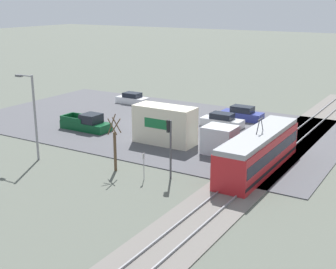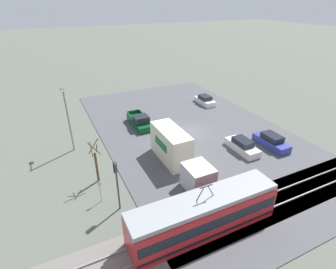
{
  "view_description": "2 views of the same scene",
  "coord_description": "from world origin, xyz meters",
  "px_view_note": "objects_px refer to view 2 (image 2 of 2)",
  "views": [
    {
      "loc": [
        42.85,
        27.83,
        13.58
      ],
      "look_at": [
        10.07,
        7.98,
        2.44
      ],
      "focal_mm": 50.0,
      "sensor_mm": 36.0,
      "label": 1
    },
    {
      "loc": [
        17.21,
        27.83,
        16.55
      ],
      "look_at": [
        6.09,
        4.82,
        3.15
      ],
      "focal_mm": 28.0,
      "sensor_mm": 36.0,
      "label": 2
    }
  ],
  "objects_px": {
    "traffic_light_pole": "(117,180)",
    "street_tree": "(96,163)",
    "street_lamp_near_crossing": "(68,116)",
    "no_parking_sign": "(100,189)",
    "box_truck": "(177,152)",
    "pickup_truck": "(140,122)",
    "sedan_car_1": "(205,100)",
    "sedan_car_0": "(242,146)",
    "sedan_car_2": "(271,141)",
    "light_rail_tram": "(204,214)"
  },
  "relations": [
    {
      "from": "pickup_truck",
      "to": "street_tree",
      "type": "bearing_deg",
      "value": 50.97
    },
    {
      "from": "light_rail_tram",
      "to": "traffic_light_pole",
      "type": "distance_m",
      "value": 7.61
    },
    {
      "from": "street_tree",
      "to": "no_parking_sign",
      "type": "distance_m",
      "value": 3.23
    },
    {
      "from": "sedan_car_1",
      "to": "street_tree",
      "type": "relative_size",
      "value": 0.92
    },
    {
      "from": "sedan_car_0",
      "to": "street_tree",
      "type": "bearing_deg",
      "value": 174.3
    },
    {
      "from": "light_rail_tram",
      "to": "sedan_car_0",
      "type": "distance_m",
      "value": 13.68
    },
    {
      "from": "traffic_light_pole",
      "to": "street_tree",
      "type": "distance_m",
      "value": 4.86
    },
    {
      "from": "sedan_car_1",
      "to": "sedan_car_2",
      "type": "xyz_separation_m",
      "value": [
        0.65,
        16.07,
        0.06
      ]
    },
    {
      "from": "traffic_light_pole",
      "to": "street_lamp_near_crossing",
      "type": "distance_m",
      "value": 12.61
    },
    {
      "from": "sedan_car_1",
      "to": "sedan_car_0",
      "type": "bearing_deg",
      "value": -106.64
    },
    {
      "from": "sedan_car_0",
      "to": "street_tree",
      "type": "xyz_separation_m",
      "value": [
        16.96,
        -1.69,
        1.43
      ]
    },
    {
      "from": "box_truck",
      "to": "sedan_car_2",
      "type": "relative_size",
      "value": 2.15
    },
    {
      "from": "no_parking_sign",
      "to": "street_lamp_near_crossing",
      "type": "bearing_deg",
      "value": -85.25
    },
    {
      "from": "sedan_car_1",
      "to": "traffic_light_pole",
      "type": "bearing_deg",
      "value": -138.53
    },
    {
      "from": "light_rail_tram",
      "to": "sedan_car_0",
      "type": "height_order",
      "value": "light_rail_tram"
    },
    {
      "from": "light_rail_tram",
      "to": "sedan_car_1",
      "type": "height_order",
      "value": "light_rail_tram"
    },
    {
      "from": "light_rail_tram",
      "to": "sedan_car_1",
      "type": "distance_m",
      "value": 28.2
    },
    {
      "from": "street_lamp_near_crossing",
      "to": "no_parking_sign",
      "type": "relative_size",
      "value": 3.47
    },
    {
      "from": "pickup_truck",
      "to": "sedan_car_2",
      "type": "height_order",
      "value": "pickup_truck"
    },
    {
      "from": "sedan_car_0",
      "to": "no_parking_sign",
      "type": "relative_size",
      "value": 2.18
    },
    {
      "from": "street_tree",
      "to": "street_lamp_near_crossing",
      "type": "relative_size",
      "value": 0.63
    },
    {
      "from": "sedan_car_2",
      "to": "street_lamp_near_crossing",
      "type": "relative_size",
      "value": 0.64
    },
    {
      "from": "sedan_car_0",
      "to": "street_lamp_near_crossing",
      "type": "relative_size",
      "value": 0.63
    },
    {
      "from": "traffic_light_pole",
      "to": "street_lamp_near_crossing",
      "type": "xyz_separation_m",
      "value": [
        2.15,
        -12.36,
        1.26
      ]
    },
    {
      "from": "box_truck",
      "to": "traffic_light_pole",
      "type": "height_order",
      "value": "traffic_light_pole"
    },
    {
      "from": "box_truck",
      "to": "sedan_car_1",
      "type": "height_order",
      "value": "box_truck"
    },
    {
      "from": "light_rail_tram",
      "to": "sedan_car_2",
      "type": "height_order",
      "value": "light_rail_tram"
    },
    {
      "from": "pickup_truck",
      "to": "sedan_car_1",
      "type": "bearing_deg",
      "value": -165.34
    },
    {
      "from": "box_truck",
      "to": "street_tree",
      "type": "distance_m",
      "value": 8.45
    },
    {
      "from": "street_tree",
      "to": "street_lamp_near_crossing",
      "type": "height_order",
      "value": "street_lamp_near_crossing"
    },
    {
      "from": "box_truck",
      "to": "street_tree",
      "type": "height_order",
      "value": "street_tree"
    },
    {
      "from": "sedan_car_2",
      "to": "street_tree",
      "type": "relative_size",
      "value": 1.02
    },
    {
      "from": "light_rail_tram",
      "to": "pickup_truck",
      "type": "relative_size",
      "value": 2.18
    },
    {
      "from": "pickup_truck",
      "to": "street_lamp_near_crossing",
      "type": "xyz_separation_m",
      "value": [
        9.55,
        2.47,
        3.59
      ]
    },
    {
      "from": "box_truck",
      "to": "sedan_car_1",
      "type": "bearing_deg",
      "value": -131.97
    },
    {
      "from": "street_tree",
      "to": "light_rail_tram",
      "type": "bearing_deg",
      "value": 121.5
    },
    {
      "from": "light_rail_tram",
      "to": "traffic_light_pole",
      "type": "xyz_separation_m",
      "value": [
        5.29,
        -5.27,
        1.47
      ]
    },
    {
      "from": "pickup_truck",
      "to": "traffic_light_pole",
      "type": "distance_m",
      "value": 16.74
    },
    {
      "from": "light_rail_tram",
      "to": "box_truck",
      "type": "xyz_separation_m",
      "value": [
        -2.29,
        -8.96,
        0.16
      ]
    },
    {
      "from": "pickup_truck",
      "to": "street_tree",
      "type": "relative_size",
      "value": 1.19
    },
    {
      "from": "sedan_car_2",
      "to": "no_parking_sign",
      "type": "bearing_deg",
      "value": 1.75
    },
    {
      "from": "sedan_car_0",
      "to": "street_lamp_near_crossing",
      "type": "xyz_separation_m",
      "value": [
        18.29,
        -9.37,
        3.65
      ]
    },
    {
      "from": "box_truck",
      "to": "street_tree",
      "type": "xyz_separation_m",
      "value": [
        8.39,
        -1.0,
        0.35
      ]
    },
    {
      "from": "traffic_light_pole",
      "to": "street_lamp_near_crossing",
      "type": "height_order",
      "value": "street_lamp_near_crossing"
    },
    {
      "from": "traffic_light_pole",
      "to": "street_tree",
      "type": "xyz_separation_m",
      "value": [
        0.82,
        -4.69,
        -0.96
      ]
    },
    {
      "from": "street_tree",
      "to": "pickup_truck",
      "type": "bearing_deg",
      "value": -129.03
    },
    {
      "from": "sedan_car_2",
      "to": "street_lamp_near_crossing",
      "type": "distance_m",
      "value": 24.68
    },
    {
      "from": "street_tree",
      "to": "street_lamp_near_crossing",
      "type": "bearing_deg",
      "value": -80.16
    },
    {
      "from": "street_tree",
      "to": "no_parking_sign",
      "type": "bearing_deg",
      "value": 81.99
    },
    {
      "from": "sedan_car_1",
      "to": "no_parking_sign",
      "type": "relative_size",
      "value": 2.0
    }
  ]
}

